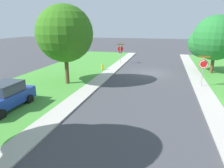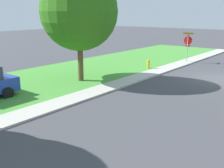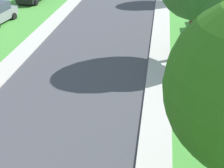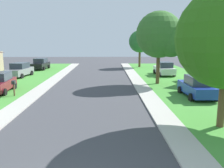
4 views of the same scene
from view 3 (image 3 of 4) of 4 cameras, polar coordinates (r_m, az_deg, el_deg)
name	(u,v)px [view 3 (image 3 of 4)]	position (r m, az deg, el deg)	size (l,w,h in m)	color
sidewalk_east	(157,111)	(16.15, 7.86, -4.69)	(1.40, 56.00, 0.10)	#B7B2A8
car_white_driveway_right	(212,20)	(27.92, 17.04, 10.72)	(2.20, 4.38, 1.76)	white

